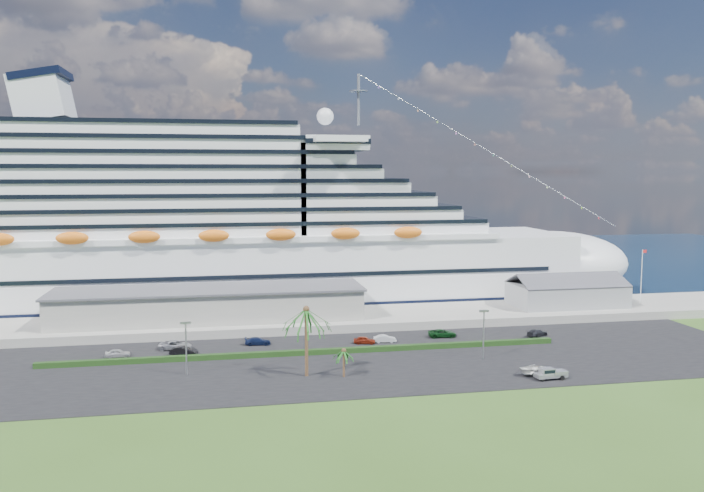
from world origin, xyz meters
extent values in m
plane|color=#33521B|center=(0.00, 0.00, 0.00)|extent=(420.00, 420.00, 0.00)
cube|color=black|center=(0.00, 11.00, 0.06)|extent=(140.00, 38.00, 0.12)
cube|color=gray|center=(0.00, 40.00, 0.90)|extent=(240.00, 20.00, 1.80)
cube|color=black|center=(0.00, 130.00, 0.01)|extent=(420.00, 160.00, 0.02)
cube|color=silver|center=(-20.00, 64.00, 8.00)|extent=(160.00, 30.00, 16.00)
ellipsoid|color=silver|center=(60.00, 64.00, 8.00)|extent=(40.00, 30.00, 16.00)
cube|color=black|center=(-20.00, 64.00, 1.20)|extent=(164.00, 30.60, 2.40)
cube|color=silver|center=(-32.00, 64.00, 29.60)|extent=(128.00, 26.00, 24.80)
cube|color=silver|center=(2.80, 64.00, 37.40)|extent=(14.00, 38.00, 3.20)
cube|color=silver|center=(-60.00, 64.00, 47.00)|extent=(11.58, 14.00, 11.58)
cylinder|color=gray|center=(10.00, 64.00, 48.00)|extent=(0.70, 0.70, 12.00)
ellipsoid|color=orange|center=(-24.00, 48.20, 17.80)|extent=(90.00, 2.40, 2.60)
ellipsoid|color=orange|center=(-24.00, 79.80, 17.80)|extent=(90.00, 2.40, 2.60)
cube|color=black|center=(-20.00, 64.00, 8.80)|extent=(144.00, 30.40, 0.90)
cube|color=gray|center=(-25.00, 40.00, 4.80)|extent=(60.00, 14.00, 6.00)
cube|color=#4C4C54|center=(-25.00, 40.00, 7.90)|extent=(61.00, 15.00, 0.40)
cube|color=gray|center=(52.00, 40.00, 4.20)|extent=(24.00, 12.00, 4.80)
cube|color=#4C4C54|center=(52.00, 37.00, 7.80)|extent=(24.00, 6.31, 2.74)
cube|color=#4C4C54|center=(52.00, 43.00, 7.80)|extent=(24.00, 6.31, 2.74)
cylinder|color=silver|center=(70.00, 40.00, 7.80)|extent=(0.16, 0.16, 12.00)
cube|color=red|center=(70.50, 40.00, 13.40)|extent=(1.00, 0.04, 0.70)
cube|color=black|center=(-8.00, 16.00, 0.57)|extent=(88.00, 1.10, 0.90)
cylinder|color=gray|center=(-28.00, 8.00, 4.12)|extent=(0.24, 0.24, 8.00)
cube|color=gray|center=(-28.00, 8.00, 8.22)|extent=(1.60, 0.35, 0.35)
cylinder|color=gray|center=(20.00, 8.00, 4.12)|extent=(0.24, 0.24, 8.00)
cube|color=gray|center=(20.00, 8.00, 8.22)|extent=(1.60, 0.35, 0.35)
cylinder|color=#47301E|center=(-10.00, 4.00, 5.25)|extent=(0.54, 0.54, 10.50)
sphere|color=#47301E|center=(-10.00, 4.00, 10.50)|extent=(0.98, 0.98, 0.98)
cylinder|color=#47301E|center=(-4.50, 2.50, 2.10)|extent=(0.35, 0.35, 4.20)
sphere|color=#47301E|center=(-4.50, 2.50, 4.20)|extent=(0.73, 0.73, 0.73)
imported|color=#B7B6B9|center=(-39.87, 20.35, 0.81)|extent=(4.09, 1.69, 1.39)
imported|color=black|center=(-29.04, 19.44, 0.88)|extent=(4.91, 2.97, 1.53)
imported|color=#999AA1|center=(-30.70, 23.77, 0.91)|extent=(6.04, 3.59, 1.57)
imported|color=#121D42|center=(-16.34, 24.40, 0.79)|extent=(4.80, 2.34, 1.34)
imported|color=maroon|center=(2.68, 21.61, 0.80)|extent=(4.19, 2.29, 1.35)
imported|color=silver|center=(6.54, 21.89, 0.79)|extent=(4.21, 1.87, 1.34)
imported|color=#0D3714|center=(18.10, 23.79, 0.86)|extent=(5.50, 2.91, 1.47)
imported|color=#222327|center=(35.91, 21.01, 0.79)|extent=(4.97, 3.64, 1.34)
cylinder|color=black|center=(24.06, -5.38, 0.48)|extent=(0.74, 0.30, 0.72)
cylinder|color=black|center=(24.06, -3.66, 0.48)|extent=(0.74, 0.30, 0.72)
cylinder|color=black|center=(27.21, -5.38, 0.48)|extent=(0.74, 0.30, 0.72)
cylinder|color=black|center=(27.21, -3.66, 0.48)|extent=(0.74, 0.30, 0.72)
cube|color=#9EA0A5|center=(25.77, -4.52, 0.80)|extent=(4.97, 2.13, 0.63)
cube|color=#9EA0A5|center=(27.08, -4.52, 1.16)|extent=(2.28, 1.90, 0.50)
cube|color=#9EA0A5|center=(25.14, -4.52, 1.43)|extent=(2.09, 1.84, 0.86)
cube|color=black|center=(25.14, -4.52, 1.52)|extent=(1.92, 1.87, 0.50)
cube|color=#9EA0A5|center=(23.70, -4.52, 0.98)|extent=(0.93, 1.76, 0.32)
cube|color=gray|center=(24.42, -2.43, 0.65)|extent=(4.49, 1.77, 0.12)
cylinder|color=gray|center=(22.39, -2.43, 0.65)|extent=(2.13, 0.14, 0.08)
cylinder|color=black|center=(24.80, -3.30, 0.43)|extent=(0.62, 0.23, 0.62)
cylinder|color=black|center=(24.80, -1.56, 0.43)|extent=(0.62, 0.23, 0.62)
imported|color=silver|center=(24.42, -2.43, 1.22)|extent=(5.00, 3.64, 1.02)
camera|label=1|loc=(-22.16, -97.24, 31.07)|focal=35.00mm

